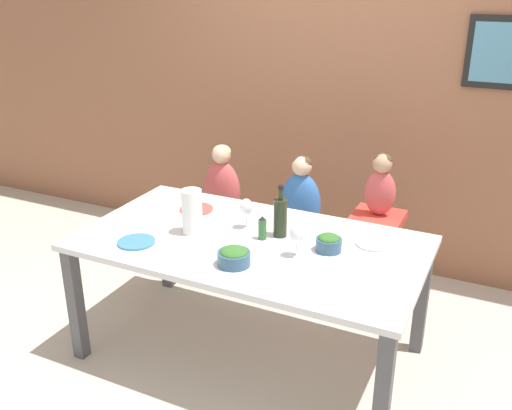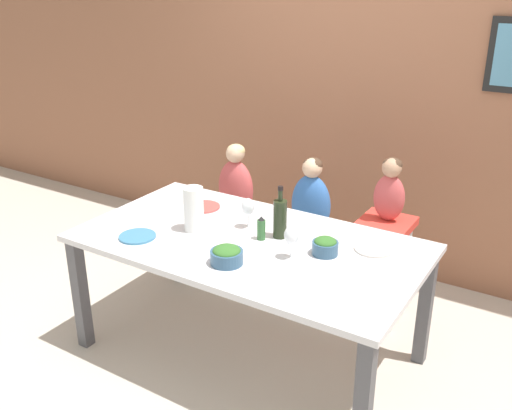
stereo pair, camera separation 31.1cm
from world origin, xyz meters
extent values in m
plane|color=#BCB2A3|center=(0.00, 0.00, 0.00)|extent=(14.00, 14.00, 0.00)
cube|color=#8E5B42|center=(0.00, 1.47, 1.35)|extent=(10.00, 0.06, 2.70)
cube|color=silver|center=(0.00, 0.00, 0.72)|extent=(1.88, 1.03, 0.03)
cube|color=#4C4C51|center=(-0.88, -0.46, 0.35)|extent=(0.07, 0.07, 0.70)
cube|color=#4C4C51|center=(0.88, -0.46, 0.35)|extent=(0.07, 0.07, 0.70)
cube|color=#4C4C51|center=(-0.88, 0.46, 0.35)|extent=(0.07, 0.07, 0.70)
cube|color=#4C4C51|center=(0.88, 0.46, 0.35)|extent=(0.07, 0.07, 0.70)
cylinder|color=silver|center=(-0.73, 0.62, 0.21)|extent=(0.04, 0.04, 0.42)
cylinder|color=silver|center=(-0.46, 0.62, 0.21)|extent=(0.04, 0.04, 0.42)
cylinder|color=silver|center=(-0.73, 0.90, 0.21)|extent=(0.04, 0.04, 0.42)
cylinder|color=silver|center=(-0.46, 0.90, 0.21)|extent=(0.04, 0.04, 0.42)
cube|color=silver|center=(-0.59, 0.76, 0.45)|extent=(0.37, 0.36, 0.05)
cylinder|color=silver|center=(-0.14, 0.62, 0.21)|extent=(0.04, 0.04, 0.42)
cylinder|color=silver|center=(0.13, 0.62, 0.21)|extent=(0.04, 0.04, 0.42)
cylinder|color=silver|center=(-0.14, 0.90, 0.21)|extent=(0.04, 0.04, 0.42)
cylinder|color=silver|center=(0.13, 0.90, 0.21)|extent=(0.04, 0.04, 0.42)
cube|color=silver|center=(0.00, 0.76, 0.45)|extent=(0.37, 0.36, 0.05)
cylinder|color=silver|center=(0.40, 0.64, 0.32)|extent=(0.04, 0.04, 0.65)
cylinder|color=silver|center=(0.63, 0.64, 0.32)|extent=(0.04, 0.04, 0.65)
cylinder|color=silver|center=(0.40, 0.88, 0.32)|extent=(0.04, 0.04, 0.65)
cylinder|color=silver|center=(0.63, 0.88, 0.32)|extent=(0.04, 0.04, 0.65)
cube|color=red|center=(0.52, 0.76, 0.67)|extent=(0.31, 0.31, 0.05)
ellipsoid|color=#C64C4C|center=(-0.59, 0.76, 0.68)|extent=(0.28, 0.16, 0.42)
sphere|color=#D6AD89|center=(-0.59, 0.76, 0.94)|extent=(0.13, 0.13, 0.13)
ellipsoid|color=#DBC684|center=(-0.59, 0.77, 0.96)|extent=(0.13, 0.12, 0.09)
ellipsoid|color=#3366B2|center=(0.00, 0.76, 0.68)|extent=(0.28, 0.16, 0.42)
sphere|color=#D6AD89|center=(0.00, 0.76, 0.94)|extent=(0.13, 0.13, 0.13)
ellipsoid|color=#473323|center=(0.00, 0.77, 0.96)|extent=(0.13, 0.12, 0.09)
ellipsoid|color=#C64C4C|center=(0.52, 0.76, 0.84)|extent=(0.19, 0.11, 0.29)
sphere|color=tan|center=(0.52, 0.76, 1.03)|extent=(0.12, 0.12, 0.12)
ellipsoid|color=#473323|center=(0.52, 0.77, 1.05)|extent=(0.12, 0.11, 0.08)
cylinder|color=#232D19|center=(0.13, 0.12, 0.85)|extent=(0.08, 0.08, 0.22)
cylinder|color=#232D19|center=(0.13, 0.12, 0.99)|extent=(0.03, 0.03, 0.08)
cylinder|color=black|center=(0.13, 0.12, 1.03)|extent=(0.03, 0.03, 0.02)
cylinder|color=white|center=(-0.33, -0.05, 0.87)|extent=(0.11, 0.11, 0.26)
cylinder|color=white|center=(0.30, -0.06, 0.74)|extent=(0.06, 0.06, 0.00)
cylinder|color=white|center=(0.30, -0.06, 0.78)|extent=(0.01, 0.01, 0.07)
ellipsoid|color=white|center=(0.30, -0.06, 0.87)|extent=(0.08, 0.08, 0.10)
cylinder|color=white|center=(-0.09, 0.14, 0.74)|extent=(0.06, 0.06, 0.00)
cylinder|color=white|center=(-0.09, 0.14, 0.78)|extent=(0.01, 0.01, 0.07)
ellipsoid|color=white|center=(-0.09, 0.14, 0.87)|extent=(0.08, 0.08, 0.10)
cylinder|color=#335675|center=(0.05, -0.29, 0.77)|extent=(0.17, 0.17, 0.07)
ellipsoid|color=#336628|center=(0.05, -0.29, 0.81)|extent=(0.14, 0.14, 0.05)
cylinder|color=#335675|center=(0.43, 0.07, 0.77)|extent=(0.14, 0.14, 0.07)
ellipsoid|color=#336628|center=(0.43, 0.07, 0.81)|extent=(0.12, 0.12, 0.05)
cylinder|color=teal|center=(-0.54, -0.30, 0.74)|extent=(0.20, 0.20, 0.01)
cylinder|color=#D14C47|center=(-0.49, 0.24, 0.74)|extent=(0.20, 0.20, 0.01)
cylinder|color=silver|center=(0.63, 0.25, 0.74)|extent=(0.20, 0.20, 0.01)
cylinder|color=#336633|center=(0.05, 0.05, 0.80)|extent=(0.05, 0.05, 0.11)
cone|color=black|center=(0.05, 0.05, 0.86)|extent=(0.04, 0.04, 0.02)
camera|label=1|loc=(1.25, -2.52, 2.09)|focal=40.00mm
camera|label=2|loc=(1.52, -2.37, 2.09)|focal=40.00mm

